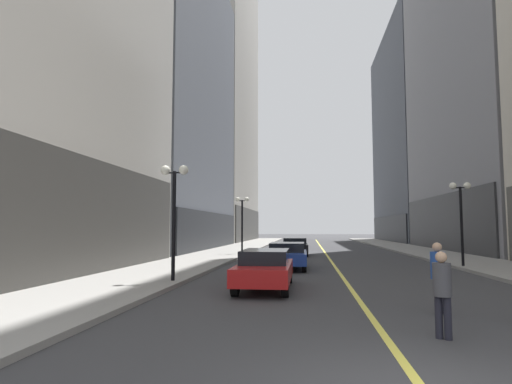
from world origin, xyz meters
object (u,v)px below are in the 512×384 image
at_px(street_lamp_left_near, 174,196).
at_px(street_lamp_left_far, 242,212).
at_px(pedestrian_in_blue_hoodie, 438,272).
at_px(car_blue, 287,255).
at_px(street_lamp_right_mid, 461,205).
at_px(pedestrian_with_orange_bag, 442,288).
at_px(car_black, 295,246).
at_px(car_red, 265,268).

bearing_deg(street_lamp_left_near, street_lamp_left_far, 90.00).
relative_size(pedestrian_in_blue_hoodie, street_lamp_left_near, 0.39).
relative_size(car_blue, street_lamp_right_mid, 1.04).
xyz_separation_m(pedestrian_in_blue_hoodie, pedestrian_with_orange_bag, (-0.62, -2.39, -0.06)).
xyz_separation_m(car_black, pedestrian_in_blue_hoodie, (4.07, -21.43, 0.29)).
xyz_separation_m(pedestrian_with_orange_bag, street_lamp_left_near, (-7.47, 6.85, 2.31)).
height_order(car_red, street_lamp_right_mid, street_lamp_right_mid).
bearing_deg(street_lamp_left_far, pedestrian_with_orange_bag, -72.47).
bearing_deg(car_red, street_lamp_right_mid, 41.58).
xyz_separation_m(car_black, street_lamp_left_near, (-4.01, -16.97, 2.54)).
bearing_deg(pedestrian_with_orange_bag, street_lamp_right_mid, 69.72).
bearing_deg(car_black, car_red, -91.72).
xyz_separation_m(car_red, pedestrian_in_blue_hoodie, (4.60, -3.78, 0.29)).
xyz_separation_m(car_red, pedestrian_with_orange_bag, (3.98, -6.17, 0.23)).
bearing_deg(street_lamp_left_far, car_red, -78.72).
height_order(car_blue, street_lamp_left_near, street_lamp_left_near).
xyz_separation_m(street_lamp_left_near, street_lamp_right_mid, (12.80, 7.58, 0.00)).
xyz_separation_m(car_black, street_lamp_left_far, (-4.01, -0.18, 2.54)).
bearing_deg(pedestrian_in_blue_hoodie, car_black, 100.76).
bearing_deg(street_lamp_right_mid, street_lamp_left_near, -149.35).
bearing_deg(pedestrian_in_blue_hoodie, street_lamp_right_mid, 68.63).
bearing_deg(street_lamp_left_near, car_black, 76.69).
bearing_deg(pedestrian_in_blue_hoodie, car_red, 140.62).
height_order(car_red, car_black, same).
xyz_separation_m(car_blue, street_lamp_left_far, (-3.91, 10.23, 2.54)).
relative_size(car_black, street_lamp_left_near, 0.97).
distance_m(pedestrian_in_blue_hoodie, street_lamp_left_far, 22.85).
xyz_separation_m(pedestrian_in_blue_hoodie, street_lamp_right_mid, (4.71, 12.04, 2.25)).
bearing_deg(street_lamp_left_near, street_lamp_right_mid, 30.65).
height_order(street_lamp_left_near, street_lamp_left_far, same).
distance_m(car_red, street_lamp_right_mid, 12.71).
height_order(pedestrian_with_orange_bag, street_lamp_left_near, street_lamp_left_near).
relative_size(car_black, pedestrian_with_orange_bag, 2.62).
height_order(car_red, pedestrian_with_orange_bag, pedestrian_with_orange_bag).
height_order(car_black, pedestrian_with_orange_bag, pedestrian_with_orange_bag).
xyz_separation_m(pedestrian_with_orange_bag, street_lamp_right_mid, (5.33, 14.43, 2.31)).
height_order(street_lamp_left_far, street_lamp_right_mid, same).
distance_m(street_lamp_left_near, street_lamp_left_far, 16.79).
bearing_deg(car_blue, pedestrian_in_blue_hoodie, -69.24).
distance_m(street_lamp_left_far, street_lamp_right_mid, 15.77).
bearing_deg(car_blue, street_lamp_right_mid, 6.54).
bearing_deg(pedestrian_with_orange_bag, car_black, 98.25).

